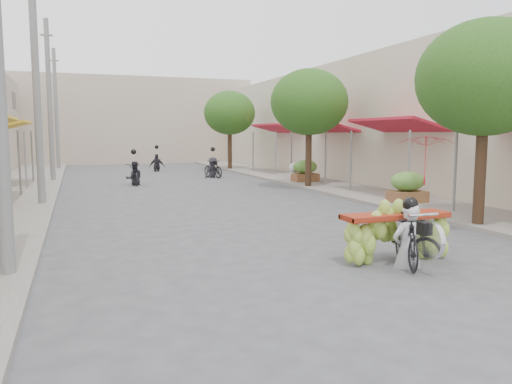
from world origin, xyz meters
name	(u,v)px	position (x,y,z in m)	size (l,w,h in m)	color
ground	(392,300)	(0.00, 0.00, 0.00)	(120.00, 120.00, 0.00)	#525257
sidewalk_left	(2,196)	(-7.00, 15.00, 0.06)	(4.00, 60.00, 0.12)	gray
sidewalk_right	(329,184)	(7.00, 15.00, 0.06)	(4.00, 60.00, 0.12)	gray
shophouse_row_right	(432,122)	(11.99, 14.00, 3.00)	(9.77, 40.00, 6.00)	beige
far_building	(128,121)	(0.00, 38.00, 3.50)	(20.00, 6.00, 7.00)	#B3A18D
utility_pole_mid	(36,84)	(-5.40, 12.00, 4.03)	(0.60, 0.24, 8.00)	slate
utility_pole_far	(50,101)	(-5.40, 21.00, 4.03)	(0.60, 0.24, 8.00)	slate
utility_pole_back	(56,110)	(-5.40, 30.00, 4.03)	(0.60, 0.24, 8.00)	slate
street_tree_near	(485,79)	(5.40, 4.00, 3.78)	(3.40, 3.40, 5.25)	#3A2719
street_tree_mid	(309,102)	(5.40, 14.00, 3.78)	(3.40, 3.40, 5.25)	#3A2719
street_tree_far	(230,113)	(5.40, 26.00, 3.78)	(3.40, 3.40, 5.25)	#3A2719
produce_crate_mid	(408,185)	(6.20, 8.00, 0.71)	(1.20, 0.88, 1.16)	brown
produce_crate_far	(305,169)	(6.20, 16.00, 0.71)	(1.20, 0.88, 1.16)	brown
banana_motorbike	(403,226)	(1.36, 1.65, 0.72)	(2.20, 1.84, 2.16)	black
market_umbrella	(427,134)	(6.19, 7.08, 2.42)	(1.83, 1.83, 1.64)	red
pedestrian	(294,163)	(5.89, 16.62, 0.99)	(0.99, 0.85, 1.73)	white
bg_motorbike_a	(134,170)	(-1.72, 18.13, 0.73)	(0.80, 1.76, 1.95)	black
bg_motorbike_b	(213,163)	(2.84, 20.78, 0.84)	(1.18, 1.78, 1.95)	black
bg_motorbike_c	(157,158)	(0.65, 26.63, 0.84)	(1.09, 1.53, 1.95)	black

